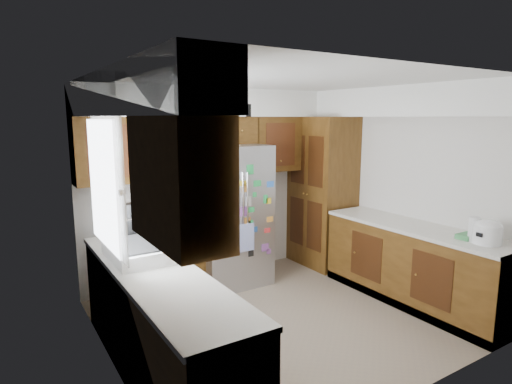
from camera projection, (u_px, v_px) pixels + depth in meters
floor at (284, 317)px, 4.64m from camera, size 3.60×3.60×0.00m
room_shell at (258, 148)px, 4.58m from camera, size 3.64×3.24×2.52m
left_counter_run at (162, 309)px, 3.88m from camera, size 1.36×3.20×0.92m
right_counter_run at (413, 267)px, 4.96m from camera, size 0.63×2.25×0.92m
pantry at (322, 192)px, 6.20m from camera, size 0.60×0.90×2.15m
fridge at (230, 215)px, 5.49m from camera, size 0.90×0.79×1.80m
bridge_cabinet at (221, 130)px, 5.49m from camera, size 0.96×0.34×0.35m
fridge_top_items at (221, 106)px, 5.37m from camera, size 0.84×0.30×0.30m
sink_assembly at (141, 250)px, 3.77m from camera, size 0.52×0.70×0.37m
left_counter_clutter at (124, 225)px, 4.40m from camera, size 0.36×0.86×0.38m
rice_cooker at (487, 231)px, 4.17m from camera, size 0.28×0.27×0.24m
paper_towel at (474, 229)px, 4.25m from camera, size 0.11×0.11×0.24m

